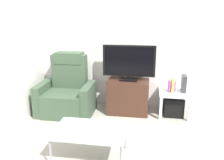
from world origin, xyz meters
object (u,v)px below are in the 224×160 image
at_px(cell_phone, 100,132).
at_px(recliner_armchair, 67,93).
at_px(television, 129,62).
at_px(coffee_table, 90,131).
at_px(side_table, 174,95).
at_px(book_middle, 173,85).
at_px(tv_stand, 128,96).
at_px(book_leftmost, 169,86).
at_px(book_rightmost, 174,87).
at_px(game_console, 184,84).
at_px(subwoofer_box, 173,106).

bearing_deg(cell_phone, recliner_armchair, 137.91).
xyz_separation_m(television, coffee_table, (-0.35, -1.51, -0.57)).
xyz_separation_m(side_table, cell_phone, (-1.04, -1.54, 0.02)).
bearing_deg(book_middle, side_table, 23.71).
height_order(tv_stand, coffee_table, tv_stand).
bearing_deg(book_leftmost, side_table, 11.31).
relative_size(recliner_armchair, book_rightmost, 5.93).
bearing_deg(book_leftmost, tv_stand, 178.07).
xyz_separation_m(book_middle, cell_phone, (-0.99, -1.52, -0.16)).
relative_size(tv_stand, game_console, 2.46).
bearing_deg(subwoofer_box, television, 178.39).
xyz_separation_m(subwoofer_box, book_middle, (-0.05, -0.02, 0.39)).
xyz_separation_m(coffee_table, cell_phone, (0.13, -0.05, 0.03)).
bearing_deg(book_leftmost, game_console, 6.98).
bearing_deg(book_rightmost, subwoofer_box, 53.39).
relative_size(tv_stand, side_table, 1.36).
height_order(book_middle, book_rightmost, book_middle).
height_order(television, cell_phone, television).
xyz_separation_m(tv_stand, cell_phone, (-0.21, -1.54, 0.09)).
xyz_separation_m(tv_stand, game_console, (0.97, 0.01, 0.29)).
bearing_deg(tv_stand, side_table, -0.30).
xyz_separation_m(television, game_console, (0.97, -0.01, -0.35)).
height_order(side_table, subwoofer_box, side_table).
relative_size(book_middle, game_console, 0.76).
height_order(tv_stand, recliner_armchair, recliner_armchair).
bearing_deg(television, cell_phone, -97.85).
bearing_deg(coffee_table, subwoofer_box, 51.79).
distance_m(tv_stand, subwoofer_box, 0.83).
xyz_separation_m(recliner_armchair, subwoofer_box, (1.93, 0.16, -0.20)).
relative_size(book_rightmost, coffee_table, 0.20).
distance_m(book_rightmost, game_console, 0.17).
relative_size(book_rightmost, game_console, 0.61).
xyz_separation_m(book_leftmost, book_middle, (0.05, 0.00, 0.02)).
bearing_deg(game_console, recliner_armchair, -175.28).
height_order(book_middle, game_console, game_console).
bearing_deg(coffee_table, television, 77.01).
height_order(tv_stand, book_middle, book_middle).
bearing_deg(game_console, book_middle, -171.05).
distance_m(book_leftmost, coffee_table, 1.82).
bearing_deg(book_rightmost, game_console, 10.63).
xyz_separation_m(side_table, subwoofer_box, (0.00, -0.00, -0.21)).
distance_m(television, game_console, 1.03).
bearing_deg(book_rightmost, tv_stand, 178.27).
bearing_deg(book_middle, game_console, 8.95).
bearing_deg(tv_stand, game_console, 0.34).
bearing_deg(television, book_rightmost, -3.06).
bearing_deg(game_console, side_table, -176.05).
relative_size(game_console, cell_phone, 1.99).
distance_m(recliner_armchair, book_rightmost, 1.92).
relative_size(book_middle, book_rightmost, 1.25).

